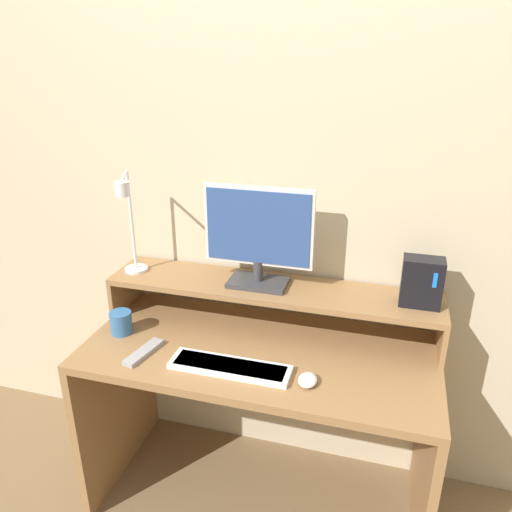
% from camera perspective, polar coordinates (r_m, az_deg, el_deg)
% --- Properties ---
extents(wall_back, '(6.00, 0.05, 2.50)m').
position_cam_1_polar(wall_back, '(1.89, 3.12, 8.94)').
color(wall_back, beige).
rests_on(wall_back, ground_plane).
extents(desk, '(1.25, 0.59, 0.70)m').
position_cam_1_polar(desk, '(1.93, 0.36, -15.44)').
color(desk, olive).
rests_on(desk, ground_plane).
extents(monitor_shelf, '(1.25, 0.25, 0.17)m').
position_cam_1_polar(monitor_shelf, '(1.88, 1.76, -4.12)').
color(monitor_shelf, olive).
rests_on(monitor_shelf, desk).
extents(monitor, '(0.41, 0.14, 0.38)m').
position_cam_1_polar(monitor, '(1.81, 0.27, 2.39)').
color(monitor, '#38383D').
rests_on(monitor, monitor_shelf).
extents(desk_lamp, '(0.13, 0.22, 0.41)m').
position_cam_1_polar(desk_lamp, '(1.90, -14.30, 3.83)').
color(desk_lamp, silver).
rests_on(desk_lamp, monitor_shelf).
extents(router_dock, '(0.14, 0.08, 0.17)m').
position_cam_1_polar(router_dock, '(1.79, 18.41, -2.85)').
color(router_dock, black).
rests_on(router_dock, monitor_shelf).
extents(keyboard, '(0.41, 0.11, 0.02)m').
position_cam_1_polar(keyboard, '(1.70, -3.00, -12.54)').
color(keyboard, white).
rests_on(keyboard, desk).
extents(mouse, '(0.06, 0.08, 0.03)m').
position_cam_1_polar(mouse, '(1.65, 5.92, -13.92)').
color(mouse, white).
rests_on(mouse, desk).
extents(remote_control, '(0.08, 0.18, 0.02)m').
position_cam_1_polar(remote_control, '(1.82, -12.72, -10.68)').
color(remote_control, '#99999E').
rests_on(remote_control, desk).
extents(mug, '(0.08, 0.08, 0.09)m').
position_cam_1_polar(mug, '(1.95, -15.16, -7.34)').
color(mug, '#33669E').
rests_on(mug, desk).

